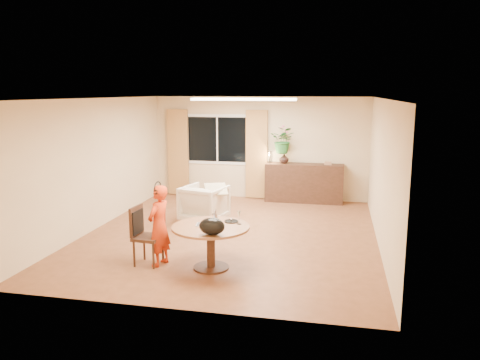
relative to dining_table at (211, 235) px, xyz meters
The scene contains 24 objects.
floor 1.88m from the dining_table, 92.92° to the left, with size 6.50×6.50×0.00m, color brown.
ceiling 2.74m from the dining_table, 92.92° to the left, with size 6.50×6.50×0.00m, color white.
wall_back 5.11m from the dining_table, 91.04° to the left, with size 5.50×5.50×0.00m, color tan.
wall_left 3.45m from the dining_table, 147.65° to the left, with size 6.50×6.50×0.00m, color tan.
wall_right 3.30m from the dining_table, 34.11° to the left, with size 6.50×6.50×0.00m, color tan.
window 5.26m from the dining_table, 103.33° to the left, with size 1.70×0.03×1.30m.
curtain_left 5.47m from the dining_table, 114.34° to the left, with size 0.55×0.08×2.25m, color olive.
curtain_right 4.99m from the dining_table, 91.64° to the left, with size 0.55×0.08×2.25m, color olive.
ceiling_panel 3.62m from the dining_table, 91.75° to the left, with size 2.20×0.35×0.05m, color white.
dining_table is the anchor object (origin of this frame).
dining_chair 1.03m from the dining_table, behind, with size 0.45×0.41×0.94m, color black, non-canonical shape.
child 0.85m from the dining_table, behind, with size 0.31×0.47×1.29m, color red.
laptop 0.27m from the dining_table, 153.38° to the left, with size 0.34×0.23×0.23m, color #B7B7BC, non-canonical shape.
tumbler 0.34m from the dining_table, 91.72° to the left, with size 0.08×0.08×0.12m, color white, non-canonical shape.
wine_glass 0.52m from the dining_table, 24.68° to the left, with size 0.07×0.07×0.21m, color white, non-canonical shape.
pot_lid 0.42m from the dining_table, 48.08° to the left, with size 0.22×0.22×0.04m, color white, non-canonical shape.
handbag 0.53m from the dining_table, 72.32° to the right, with size 0.38×0.22×0.26m, color black, non-canonical shape.
armchair 2.69m from the dining_table, 108.27° to the left, with size 0.84×0.86×0.79m, color #BDAB96.
throw 2.61m from the dining_table, 102.88° to the left, with size 0.45×0.55×0.03m, color beige, non-canonical shape.
sideboard 4.93m from the dining_table, 77.21° to the left, with size 1.92×0.47×0.96m, color black.
vase 4.88m from the dining_table, 83.14° to the left, with size 0.24×0.24×0.25m, color black.
bouquet 4.94m from the dining_table, 83.44° to the left, with size 0.59×0.51×0.66m, color #346F29.
book_stack 5.11m from the dining_table, 70.96° to the left, with size 0.18×0.14×0.07m, color #8D6148, non-canonical shape.
desk_lamp 4.80m from the dining_table, 87.41° to the left, with size 0.13×0.13×0.31m, color black, non-canonical shape.
Camera 1 is at (1.95, -8.51, 2.73)m, focal length 35.00 mm.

